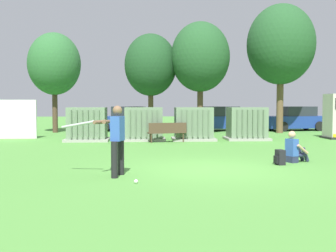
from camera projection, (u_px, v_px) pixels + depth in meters
The scene contains 17 objects.
ground_plane at pixel (212, 169), 11.07m from camera, with size 96.00×96.00×0.00m, color #51933D.
transformer_west at pixel (87, 125), 19.63m from camera, with size 2.10×1.70×1.62m.
transformer_mid_west at pixel (144, 124), 19.90m from camera, with size 2.10×1.70×1.62m.
transformer_mid_east at pixel (193, 124), 20.03m from camera, with size 2.10×1.70×1.62m.
transformer_east at pixel (247, 124), 20.23m from camera, with size 2.10×1.70×1.62m.
park_bench at pixel (167, 131), 18.89m from camera, with size 1.84×0.75×0.92m.
batter at pixel (115, 137), 9.98m from camera, with size 1.60×0.77×1.74m.
sports_ball at pixel (136, 181), 9.12m from camera, with size 0.09×0.09×0.09m, color white.
seated_spectator at pixel (294, 150), 12.44m from camera, with size 0.79×0.66×0.96m.
backpack at pixel (280, 157), 11.92m from camera, with size 0.29×0.34×0.44m.
tree_left at pixel (54, 64), 25.30m from camera, with size 3.25×3.25×6.21m.
tree_center_left at pixel (151, 65), 24.50m from camera, with size 3.14×3.14×6.00m.
tree_center_right at pixel (200, 57), 23.97m from camera, with size 3.46×3.46×6.61m.
tree_right at pixel (281, 45), 24.88m from camera, with size 4.12×4.12×7.87m.
parked_car_leftmost at pixel (127, 120), 27.01m from camera, with size 4.35×2.24×1.62m.
parked_car_left_of_center at pixel (219, 119), 27.24m from camera, with size 4.39×2.33×1.62m.
parked_car_right_of_center at pixel (295, 119), 27.42m from camera, with size 4.40×2.38×1.62m.
Camera 1 is at (-1.80, -10.90, 1.77)m, focal length 43.58 mm.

